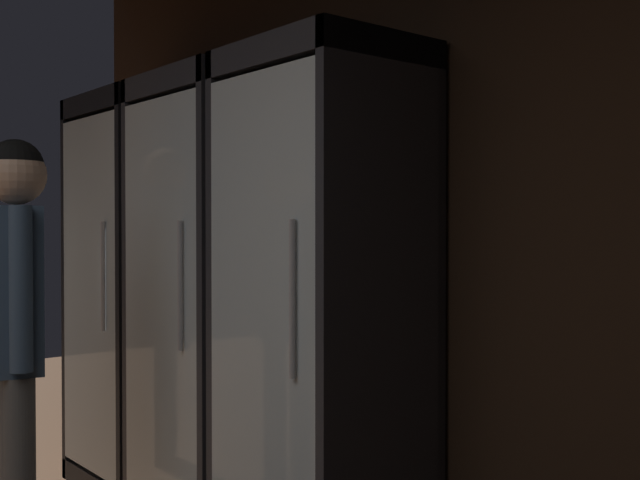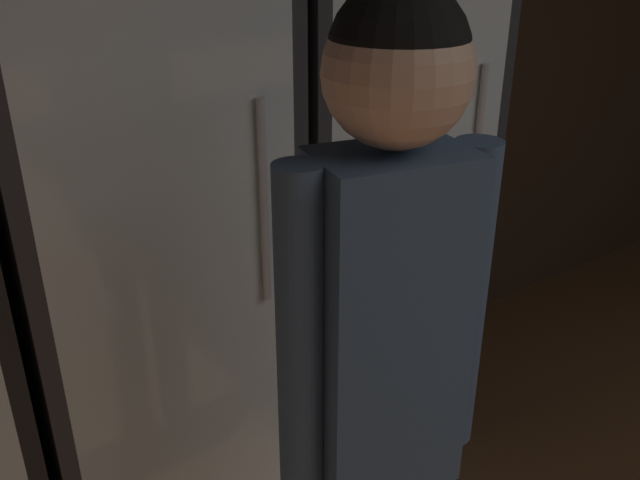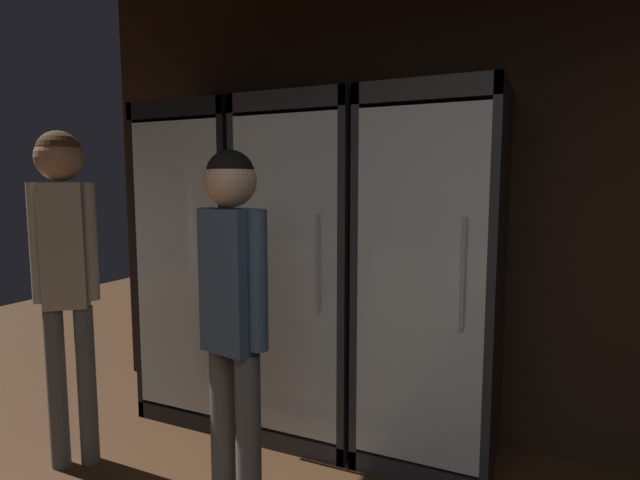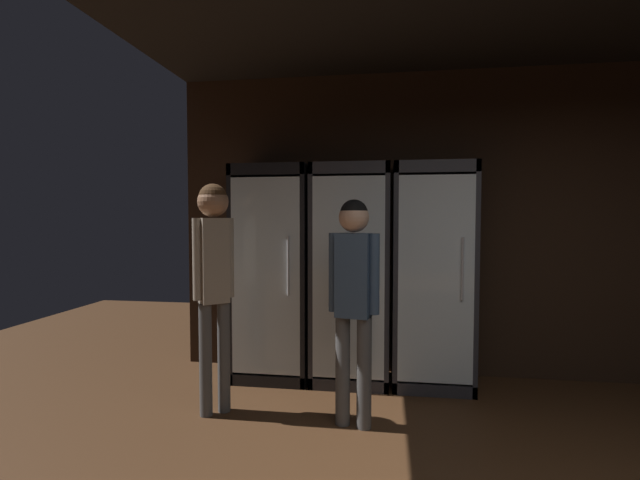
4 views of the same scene
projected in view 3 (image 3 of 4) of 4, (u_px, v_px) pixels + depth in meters
wall_back at (573, 194)px, 2.56m from camera, size 6.00×0.06×2.80m
cooler_far_left at (210, 264)px, 3.20m from camera, size 0.68×0.58×1.93m
cooler_left at (310, 273)px, 2.91m from camera, size 0.68×0.58×1.93m
cooler_center at (433, 283)px, 2.62m from camera, size 0.68×0.58×1.93m
shopper_near at (233, 298)px, 2.05m from camera, size 0.36×0.21×1.59m
shopper_far at (64, 250)px, 2.51m from camera, size 0.25×0.24×1.71m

